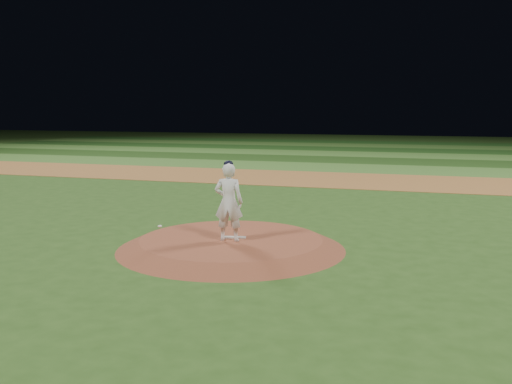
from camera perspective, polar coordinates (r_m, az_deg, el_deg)
ground at (r=13.88m, az=-2.49°, el=-5.65°), size 120.00×120.00×0.00m
infield_dirt_band at (r=27.25m, az=7.59°, el=1.25°), size 70.00×6.00×0.02m
outfield_stripe_0 at (r=32.65m, az=9.26°, el=2.38°), size 70.00×5.00×0.02m
outfield_stripe_1 at (r=37.59m, az=10.36°, el=3.13°), size 70.00×5.00×0.02m
outfield_stripe_2 at (r=42.53m, az=11.21°, el=3.71°), size 70.00×5.00×0.02m
outfield_stripe_3 at (r=47.49m, az=11.88°, el=4.16°), size 70.00×5.00×0.02m
outfield_stripe_4 at (r=52.46m, az=12.42°, el=4.53°), size 70.00×5.00×0.02m
outfield_stripe_5 at (r=57.43m, az=12.87°, el=4.84°), size 70.00×5.00×0.02m
pitchers_mound at (r=13.85m, az=-2.49°, el=-5.15°), size 5.50×5.50×0.25m
pitching_rubber at (r=13.86m, az=-2.26°, el=-4.54°), size 0.62×0.28×0.03m
rosin_bag at (r=15.24m, az=-9.59°, el=-3.40°), size 0.12×0.12×0.07m
pitcher_on_mound at (r=13.40m, az=-2.74°, el=-0.97°), size 0.73×0.53×1.91m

